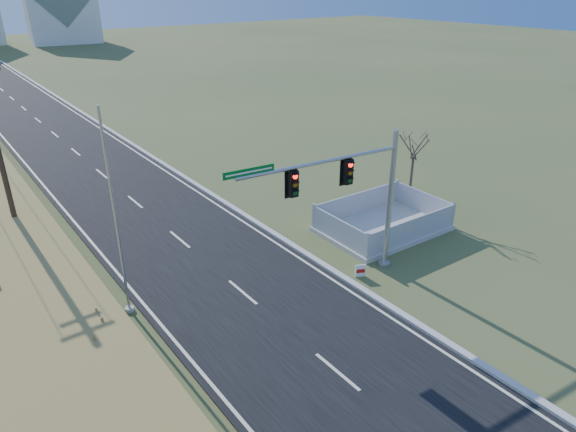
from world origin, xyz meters
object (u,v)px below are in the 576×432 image
at_px(fence_enclosure, 383,225).
at_px(bare_tree, 415,145).
at_px(traffic_signal_mast, 358,193).
at_px(flagpole, 118,238).
at_px(open_sign, 361,271).

xyz_separation_m(fence_enclosure, bare_tree, (3.20, 1.05, 3.57)).
xyz_separation_m(traffic_signal_mast, flagpole, (-8.98, 3.38, -0.72)).
relative_size(fence_enclosure, open_sign, 10.90).
relative_size(traffic_signal_mast, fence_enclosure, 1.24).
bearing_deg(bare_tree, fence_enclosure, -161.76).
xyz_separation_m(traffic_signal_mast, open_sign, (0.23, -0.25, -3.71)).
distance_m(traffic_signal_mast, fence_enclosure, 6.29).
bearing_deg(traffic_signal_mast, flagpole, 165.31).
bearing_deg(flagpole, traffic_signal_mast, -20.61).
relative_size(open_sign, flagpole, 0.07).
bearing_deg(open_sign, fence_enclosure, 59.53).
relative_size(open_sign, bare_tree, 0.12).
height_order(traffic_signal_mast, fence_enclosure, traffic_signal_mast).
xyz_separation_m(traffic_signal_mast, bare_tree, (7.63, 3.50, -0.17)).
distance_m(traffic_signal_mast, bare_tree, 8.40).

